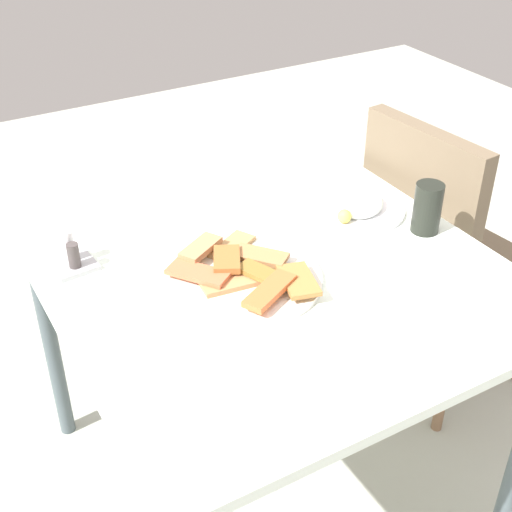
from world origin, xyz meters
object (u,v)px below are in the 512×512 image
at_px(dining_chair, 438,247).
at_px(soda_can, 427,208).
at_px(spoon, 299,174).
at_px(condiment_caddy, 72,258).
at_px(salad_plate_greens, 357,205).
at_px(pide_platter, 244,275).
at_px(paper_napkin, 294,176).
at_px(dining_table, 263,289).
at_px(fork, 288,177).

bearing_deg(dining_chair, soda_can, -52.96).
xyz_separation_m(spoon, condiment_caddy, (0.13, -0.67, 0.02)).
relative_size(salad_plate_greens, spoon, 1.39).
height_order(dining_chair, pide_platter, dining_chair).
bearing_deg(paper_napkin, spoon, 90.00).
bearing_deg(dining_table, fork, 140.12).
relative_size(soda_can, condiment_caddy, 1.26).
bearing_deg(dining_table, soda_can, 77.83).
relative_size(pide_platter, fork, 1.97).
distance_m(paper_napkin, fork, 0.02).
height_order(pide_platter, soda_can, soda_can).
bearing_deg(dining_chair, dining_table, -79.81).
relative_size(dining_chair, soda_can, 7.50).
height_order(fork, spoon, same).
height_order(dining_table, soda_can, soda_can).
bearing_deg(condiment_caddy, spoon, 100.72).
bearing_deg(fork, spoon, 110.50).
relative_size(pide_platter, paper_napkin, 2.50).
bearing_deg(spoon, soda_can, 36.03).
height_order(fork, condiment_caddy, condiment_caddy).
distance_m(dining_table, dining_chair, 0.69).
bearing_deg(salad_plate_greens, dining_table, -77.36).
bearing_deg(dining_chair, spoon, -116.50).
bearing_deg(dining_table, condiment_caddy, -115.25).
height_order(dining_table, salad_plate_greens, salad_plate_greens).
xyz_separation_m(soda_can, fork, (-0.39, -0.14, -0.06)).
bearing_deg(spoon, pide_platter, -24.71).
xyz_separation_m(salad_plate_greens, fork, (-0.24, -0.05, -0.01)).
bearing_deg(dining_table, paper_napkin, 138.18).
height_order(soda_can, condiment_caddy, soda_can).
distance_m(dining_table, spoon, 0.43).
xyz_separation_m(dining_chair, soda_can, (0.20, -0.27, 0.31)).
bearing_deg(salad_plate_greens, pide_platter, -72.70).
xyz_separation_m(dining_chair, condiment_caddy, (-0.06, -1.04, 0.27)).
relative_size(dining_chair, paper_napkin, 6.92).
height_order(salad_plate_greens, condiment_caddy, condiment_caddy).
height_order(dining_table, pide_platter, pide_platter).
height_order(dining_table, paper_napkin, paper_napkin).
xyz_separation_m(salad_plate_greens, condiment_caddy, (-0.11, -0.68, 0.01)).
height_order(dining_chair, paper_napkin, dining_chair).
height_order(dining_chair, fork, dining_chair).
bearing_deg(pide_platter, dining_chair, 102.94).
xyz_separation_m(salad_plate_greens, spoon, (-0.24, -0.02, -0.01)).
bearing_deg(pide_platter, paper_napkin, 135.38).
bearing_deg(dining_chair, fork, -114.44).
bearing_deg(fork, salad_plate_greens, 33.17).
height_order(salad_plate_greens, paper_napkin, salad_plate_greens).
bearing_deg(spoon, dining_chair, 84.84).
xyz_separation_m(soda_can, spoon, (-0.39, -0.10, -0.06)).
bearing_deg(condiment_caddy, soda_can, 71.16).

